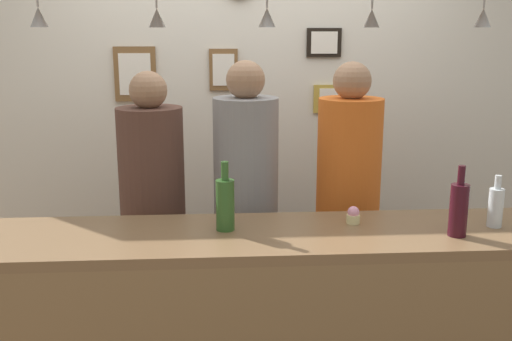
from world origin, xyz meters
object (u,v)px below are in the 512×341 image
object	(u,v)px
cupcake	(353,216)
picture_frame_crest	(224,70)
person_middle_grey_shirt	(246,189)
person_right_orange_shirt	(348,188)
bottle_champagne_green	(225,203)
person_left_brown_shirt	(153,197)
picture_frame_upper_small	(324,43)
bottle_wine_dark_red	(459,208)
picture_frame_caricature	(135,74)
bottle_soda_clear	(496,206)
picture_frame_lower_pair	(337,99)

from	to	relation	value
cupcake	picture_frame_crest	size ratio (longest dim) A/B	0.30
person_middle_grey_shirt	person_right_orange_shirt	bearing A→B (deg)	0.00
bottle_champagne_green	person_middle_grey_shirt	bearing A→B (deg)	78.77
cupcake	person_left_brown_shirt	bearing A→B (deg)	149.84
person_right_orange_shirt	picture_frame_upper_small	xyz separation A→B (m)	(-0.01, 0.77, 0.75)
bottle_wine_dark_red	cupcake	bearing A→B (deg)	154.34
picture_frame_caricature	cupcake	bearing A→B (deg)	-49.92
cupcake	picture_frame_upper_small	world-z (taller)	picture_frame_upper_small
bottle_soda_clear	picture_frame_caricature	xyz separation A→B (m)	(-1.71, 1.40, 0.48)
picture_frame_upper_small	picture_frame_lower_pair	bearing A→B (deg)	0.00
person_right_orange_shirt	bottle_wine_dark_red	world-z (taller)	person_right_orange_shirt
picture_frame_lower_pair	picture_frame_upper_small	distance (m)	0.37
picture_frame_lower_pair	person_middle_grey_shirt	bearing A→B (deg)	-129.31
person_right_orange_shirt	bottle_soda_clear	xyz separation A→B (m)	(0.51, -0.63, 0.08)
picture_frame_upper_small	picture_frame_crest	bearing A→B (deg)	180.00
bottle_champagne_green	picture_frame_caricature	distance (m)	1.53
bottle_champagne_green	picture_frame_upper_small	world-z (taller)	picture_frame_upper_small
bottle_champagne_green	picture_frame_lower_pair	distance (m)	1.58
bottle_wine_dark_red	bottle_champagne_green	bearing A→B (deg)	171.71
person_left_brown_shirt	picture_frame_crest	size ratio (longest dim) A/B	6.32
bottle_wine_dark_red	picture_frame_crest	bearing A→B (deg)	122.19
bottle_wine_dark_red	picture_frame_lower_pair	bearing A→B (deg)	98.20
bottle_soda_clear	picture_frame_crest	size ratio (longest dim) A/B	0.88
bottle_wine_dark_red	picture_frame_crest	distance (m)	1.84
person_right_orange_shirt	picture_frame_caricature	bearing A→B (deg)	147.52
picture_frame_caricature	bottle_wine_dark_red	bearing A→B (deg)	-45.05
bottle_wine_dark_red	bottle_soda_clear	xyz separation A→B (m)	(0.21, 0.10, -0.03)
person_left_brown_shirt	person_middle_grey_shirt	bearing A→B (deg)	0.00
person_middle_grey_shirt	bottle_champagne_green	bearing A→B (deg)	-101.23
bottle_champagne_green	picture_frame_lower_pair	world-z (taller)	picture_frame_lower_pair
person_middle_grey_shirt	picture_frame_caricature	size ratio (longest dim) A/B	4.98
picture_frame_crest	picture_frame_upper_small	xyz separation A→B (m)	(0.64, 0.00, 0.17)
person_middle_grey_shirt	picture_frame_upper_small	bearing A→B (deg)	55.04
picture_frame_crest	picture_frame_caricature	size ratio (longest dim) A/B	0.76
person_middle_grey_shirt	picture_frame_lower_pair	xyz separation A→B (m)	(0.63, 0.77, 0.39)
bottle_wine_dark_red	picture_frame_lower_pair	world-z (taller)	picture_frame_lower_pair
person_right_orange_shirt	cupcake	distance (m)	0.56
person_left_brown_shirt	picture_frame_caricature	size ratio (longest dim) A/B	4.83
cupcake	picture_frame_caricature	size ratio (longest dim) A/B	0.23
picture_frame_caricature	picture_frame_upper_small	xyz separation A→B (m)	(1.19, 0.00, 0.19)
person_left_brown_shirt	bottle_wine_dark_red	distance (m)	1.53
person_middle_grey_shirt	picture_frame_lower_pair	world-z (taller)	person_middle_grey_shirt
person_middle_grey_shirt	picture_frame_caricature	world-z (taller)	picture_frame_caricature
bottle_champagne_green	picture_frame_upper_small	bearing A→B (deg)	64.35
bottle_champagne_green	bottle_wine_dark_red	bearing A→B (deg)	-8.29
cupcake	picture_frame_lower_pair	distance (m)	1.38
person_left_brown_shirt	picture_frame_lower_pair	distance (m)	1.42
bottle_soda_clear	picture_frame_caricature	distance (m)	2.26
person_middle_grey_shirt	bottle_wine_dark_red	xyz separation A→B (m)	(0.84, -0.74, 0.10)
person_right_orange_shirt	bottle_wine_dark_red	size ratio (longest dim) A/B	5.62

